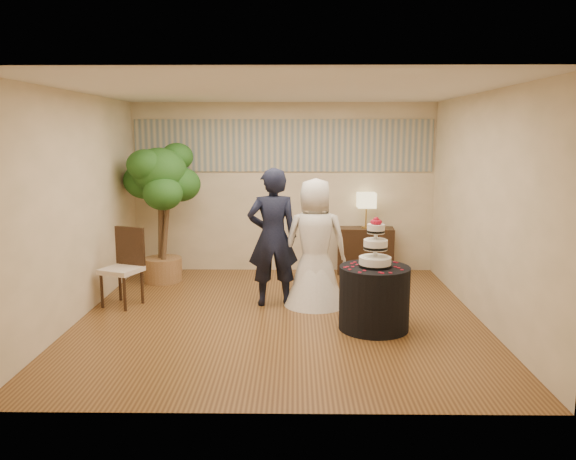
{
  "coord_description": "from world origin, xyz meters",
  "views": [
    {
      "loc": [
        0.19,
        -6.83,
        2.29
      ],
      "look_at": [
        0.1,
        0.4,
        1.05
      ],
      "focal_mm": 35.0,
      "sensor_mm": 36.0,
      "label": 1
    }
  ],
  "objects_px": {
    "groom": "(273,237)",
    "ficus_tree": "(161,212)",
    "side_chair": "(121,268)",
    "table_lamp": "(366,210)",
    "bride": "(315,242)",
    "wedding_cake": "(376,242)",
    "cake_table": "(374,298)",
    "console": "(365,251)"
  },
  "relations": [
    {
      "from": "groom",
      "to": "console",
      "type": "bearing_deg",
      "value": -137.19
    },
    {
      "from": "console",
      "to": "table_lamp",
      "type": "distance_m",
      "value": 0.67
    },
    {
      "from": "bride",
      "to": "cake_table",
      "type": "xyz_separation_m",
      "value": [
        0.67,
        -0.94,
        -0.48
      ]
    },
    {
      "from": "side_chair",
      "to": "groom",
      "type": "bearing_deg",
      "value": 23.74
    },
    {
      "from": "side_chair",
      "to": "cake_table",
      "type": "bearing_deg",
      "value": 6.64
    },
    {
      "from": "bride",
      "to": "ficus_tree",
      "type": "bearing_deg",
      "value": -26.56
    },
    {
      "from": "ficus_tree",
      "to": "side_chair",
      "type": "relative_size",
      "value": 2.1
    },
    {
      "from": "side_chair",
      "to": "table_lamp",
      "type": "bearing_deg",
      "value": 49.37
    },
    {
      "from": "bride",
      "to": "ficus_tree",
      "type": "height_order",
      "value": "ficus_tree"
    },
    {
      "from": "groom",
      "to": "ficus_tree",
      "type": "bearing_deg",
      "value": -41.36
    },
    {
      "from": "wedding_cake",
      "to": "ficus_tree",
      "type": "distance_m",
      "value": 3.69
    },
    {
      "from": "groom",
      "to": "wedding_cake",
      "type": "relative_size",
      "value": 3.15
    },
    {
      "from": "table_lamp",
      "to": "wedding_cake",
      "type": "bearing_deg",
      "value": -94.82
    },
    {
      "from": "bride",
      "to": "wedding_cake",
      "type": "bearing_deg",
      "value": 125.5
    },
    {
      "from": "wedding_cake",
      "to": "console",
      "type": "height_order",
      "value": "wedding_cake"
    },
    {
      "from": "cake_table",
      "to": "side_chair",
      "type": "xyz_separation_m",
      "value": [
        -3.26,
        0.86,
        0.15
      ]
    },
    {
      "from": "bride",
      "to": "wedding_cake",
      "type": "xyz_separation_m",
      "value": [
        0.67,
        -0.94,
        0.19
      ]
    },
    {
      "from": "groom",
      "to": "side_chair",
      "type": "distance_m",
      "value": 2.07
    },
    {
      "from": "wedding_cake",
      "to": "console",
      "type": "xyz_separation_m",
      "value": [
        0.23,
        2.71,
        -0.67
      ]
    },
    {
      "from": "cake_table",
      "to": "console",
      "type": "bearing_deg",
      "value": 85.18
    },
    {
      "from": "groom",
      "to": "wedding_cake",
      "type": "xyz_separation_m",
      "value": [
        1.24,
        -0.94,
        0.12
      ]
    },
    {
      "from": "groom",
      "to": "console",
      "type": "relative_size",
      "value": 2.03
    },
    {
      "from": "table_lamp",
      "to": "ficus_tree",
      "type": "height_order",
      "value": "ficus_tree"
    },
    {
      "from": "table_lamp",
      "to": "side_chair",
      "type": "xyz_separation_m",
      "value": [
        -3.49,
        -1.85,
        -0.53
      ]
    },
    {
      "from": "groom",
      "to": "side_chair",
      "type": "height_order",
      "value": "groom"
    },
    {
      "from": "wedding_cake",
      "to": "groom",
      "type": "bearing_deg",
      "value": 142.58
    },
    {
      "from": "bride",
      "to": "cake_table",
      "type": "distance_m",
      "value": 1.25
    },
    {
      "from": "console",
      "to": "side_chair",
      "type": "distance_m",
      "value": 3.96
    },
    {
      "from": "groom",
      "to": "cake_table",
      "type": "relative_size",
      "value": 2.24
    },
    {
      "from": "groom",
      "to": "side_chair",
      "type": "bearing_deg",
      "value": -5.31
    },
    {
      "from": "wedding_cake",
      "to": "console",
      "type": "distance_m",
      "value": 2.81
    },
    {
      "from": "console",
      "to": "bride",
      "type": "bearing_deg",
      "value": -112.64
    },
    {
      "from": "wedding_cake",
      "to": "ficus_tree",
      "type": "height_order",
      "value": "ficus_tree"
    },
    {
      "from": "bride",
      "to": "table_lamp",
      "type": "distance_m",
      "value": 1.99
    },
    {
      "from": "wedding_cake",
      "to": "cake_table",
      "type": "bearing_deg",
      "value": 0.0
    },
    {
      "from": "cake_table",
      "to": "bride",
      "type": "bearing_deg",
      "value": 125.2
    },
    {
      "from": "console",
      "to": "ficus_tree",
      "type": "height_order",
      "value": "ficus_tree"
    },
    {
      "from": "cake_table",
      "to": "side_chair",
      "type": "distance_m",
      "value": 3.38
    },
    {
      "from": "cake_table",
      "to": "table_lamp",
      "type": "relative_size",
      "value": 1.43
    },
    {
      "from": "cake_table",
      "to": "side_chair",
      "type": "relative_size",
      "value": 0.79
    },
    {
      "from": "groom",
      "to": "table_lamp",
      "type": "relative_size",
      "value": 3.2
    },
    {
      "from": "cake_table",
      "to": "side_chair",
      "type": "bearing_deg",
      "value": 165.17
    }
  ]
}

